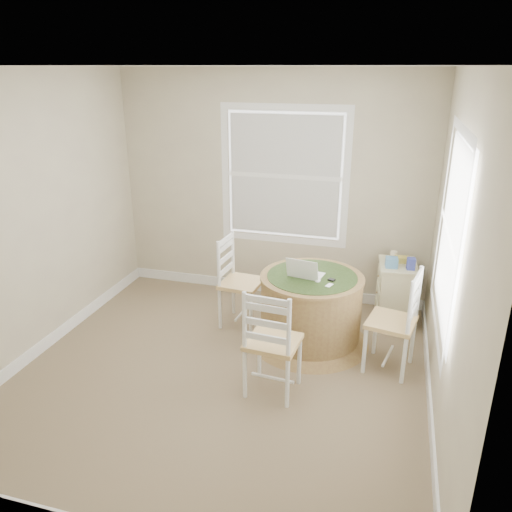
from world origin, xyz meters
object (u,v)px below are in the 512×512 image
(chair_left, at_px, (242,283))
(corner_chest, at_px, (395,293))
(chair_near, at_px, (273,341))
(laptop, at_px, (305,273))
(round_table, at_px, (311,306))
(chair_right, at_px, (391,321))

(chair_left, relative_size, corner_chest, 1.42)
(chair_left, bearing_deg, corner_chest, -68.42)
(chair_near, relative_size, laptop, 2.70)
(round_table, distance_m, corner_chest, 1.03)
(chair_left, height_order, corner_chest, chair_left)
(chair_near, xyz_separation_m, corner_chest, (0.95, 1.55, -0.14))
(chair_right, relative_size, corner_chest, 1.42)
(chair_left, bearing_deg, chair_right, -101.76)
(chair_near, distance_m, laptop, 0.91)
(chair_near, bearing_deg, chair_right, -141.38)
(chair_right, height_order, corner_chest, chair_right)
(chair_left, distance_m, laptop, 0.78)
(chair_near, relative_size, chair_right, 1.00)
(chair_right, bearing_deg, round_table, -97.60)
(chair_right, distance_m, laptop, 0.91)
(round_table, bearing_deg, chair_near, -80.41)
(chair_near, relative_size, corner_chest, 1.42)
(laptop, relative_size, corner_chest, 0.52)
(round_table, xyz_separation_m, chair_near, (-0.16, -0.89, 0.08))
(laptop, bearing_deg, round_table, -148.83)
(round_table, height_order, laptop, laptop)
(chair_near, distance_m, corner_chest, 1.83)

